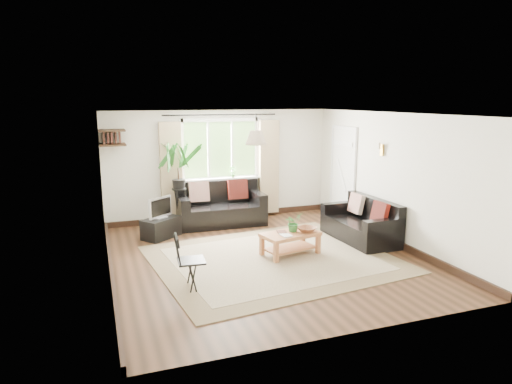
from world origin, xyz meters
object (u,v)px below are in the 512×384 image
object	(u,v)px
coffee_table	(290,244)
tv_stand	(161,228)
palm_stand	(179,185)
folding_chair	(191,262)
sofa_back	(221,205)
sofa_right	(360,221)

from	to	relation	value
coffee_table	tv_stand	size ratio (longest dim) A/B	1.34
tv_stand	palm_stand	distance (m)	1.06
coffee_table	palm_stand	xyz separation A→B (m)	(-1.46, 2.40, 0.69)
tv_stand	folding_chair	bearing A→B (deg)	-125.97
sofa_back	sofa_right	bearing A→B (deg)	-40.52
sofa_back	palm_stand	bearing A→B (deg)	174.18
sofa_right	tv_stand	bearing A→B (deg)	-114.11
tv_stand	palm_stand	xyz separation A→B (m)	(0.48, 0.64, 0.69)
tv_stand	folding_chair	world-z (taller)	folding_chair
tv_stand	sofa_right	bearing A→B (deg)	-59.44
sofa_back	tv_stand	world-z (taller)	sofa_back
sofa_back	coffee_table	world-z (taller)	sofa_back
palm_stand	folding_chair	bearing A→B (deg)	-97.46
coffee_table	sofa_back	bearing A→B (deg)	104.66
palm_stand	tv_stand	bearing A→B (deg)	-126.87
sofa_back	palm_stand	size ratio (longest dim) A/B	1.03
sofa_right	coffee_table	size ratio (longest dim) A/B	1.64
sofa_back	palm_stand	world-z (taller)	palm_stand
coffee_table	palm_stand	bearing A→B (deg)	121.24
coffee_table	palm_stand	size ratio (longest dim) A/B	0.55
coffee_table	tv_stand	bearing A→B (deg)	137.83
sofa_right	palm_stand	world-z (taller)	palm_stand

